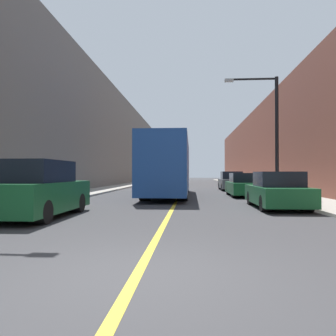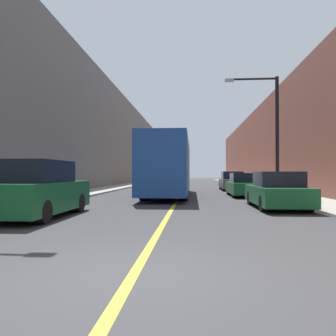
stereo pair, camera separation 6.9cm
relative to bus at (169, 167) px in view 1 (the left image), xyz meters
The scene contains 13 objects.
ground_plane 16.16m from the bus, 87.59° to the right, with size 200.00×200.00×0.00m, color #38383A.
sidewalk_left 15.26m from the bus, 112.92° to the left, with size 2.54×72.00×0.12m, color #9E998E.
sidewalk_right 15.83m from the bus, 62.54° to the left, with size 2.54×72.00×0.12m, color #9E998E.
building_row_left 17.13m from the bus, 123.31° to the left, with size 4.00×72.00×11.27m, color #66605B.
building_row_right 17.66m from the bus, 53.00° to the left, with size 4.00×72.00×8.63m, color brown.
road_center_line 14.10m from the bus, 87.23° to the left, with size 0.16×72.00×0.01m, color gold.
bus is the anchor object (origin of this frame).
parked_suv_left 10.95m from the bus, 108.67° to the right, with size 1.90×4.58×1.84m.
car_right_near 8.61m from the bus, 54.81° to the right, with size 1.87×4.36×1.49m.
car_right_mid 4.85m from the bus, ahead, with size 1.88×4.51×1.44m.
car_right_far 8.66m from the bus, 56.40° to the left, with size 1.84×4.36×1.57m.
street_lamp_right 6.58m from the bus, 15.18° to the right, with size 3.03×0.24×6.80m.
pedestrian 9.99m from the bus, 124.45° to the right, with size 0.41×0.26×1.84m.
Camera 1 is at (0.77, -4.52, 1.42)m, focal length 35.00 mm.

